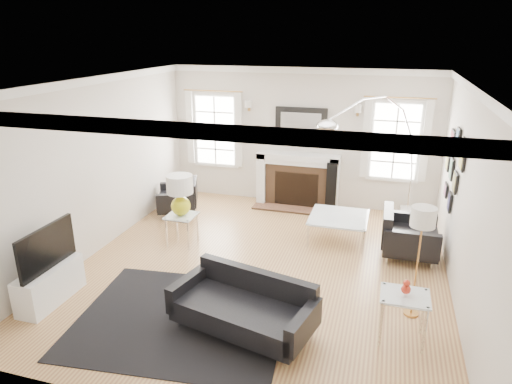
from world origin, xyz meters
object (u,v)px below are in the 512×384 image
(fireplace, at_px, (298,181))
(coffee_table, at_px, (339,218))
(sofa, at_px, (245,307))
(arc_floor_lamp, at_px, (372,157))
(armchair_left, at_px, (180,199))
(armchair_right, at_px, (406,236))
(gourd_lamp, at_px, (180,193))

(fireplace, xyz_separation_m, coffee_table, (1.02, -1.45, -0.14))
(fireplace, bearing_deg, sofa, -86.80)
(sofa, xyz_separation_m, arc_floor_lamp, (1.22, 3.58, 1.05))
(armchair_left, bearing_deg, fireplace, 27.13)
(armchair_right, xyz_separation_m, gourd_lamp, (-3.65, -0.56, 0.57))
(sofa, bearing_deg, coffee_table, 74.94)
(fireplace, xyz_separation_m, sofa, (0.24, -4.35, -0.24))
(fireplace, bearing_deg, gourd_lamp, -122.71)
(armchair_right, relative_size, arc_floor_lamp, 0.38)
(gourd_lamp, bearing_deg, fireplace, 57.29)
(gourd_lamp, distance_m, arc_floor_lamp, 3.41)
(sofa, relative_size, coffee_table, 1.88)
(coffee_table, bearing_deg, arc_floor_lamp, 56.80)
(armchair_right, bearing_deg, sofa, -126.57)
(coffee_table, bearing_deg, armchair_left, 173.73)
(sofa, distance_m, gourd_lamp, 2.72)
(fireplace, height_order, arc_floor_lamp, arc_floor_lamp)
(fireplace, bearing_deg, armchair_left, -152.87)
(fireplace, height_order, sofa, fireplace)
(armchair_right, height_order, arc_floor_lamp, arc_floor_lamp)
(fireplace, xyz_separation_m, arc_floor_lamp, (1.47, -0.77, 0.81))
(sofa, bearing_deg, armchair_right, 53.43)
(coffee_table, height_order, gourd_lamp, gourd_lamp)
(gourd_lamp, bearing_deg, coffee_table, 19.75)
(armchair_left, relative_size, coffee_table, 1.06)
(armchair_right, xyz_separation_m, coffee_table, (-1.11, 0.35, 0.05))
(arc_floor_lamp, bearing_deg, gourd_lamp, -151.92)
(armchair_left, xyz_separation_m, coffee_table, (3.17, -0.35, 0.09))
(fireplace, bearing_deg, armchair_right, -40.06)
(arc_floor_lamp, bearing_deg, armchair_left, -174.76)
(fireplace, distance_m, arc_floor_lamp, 1.85)
(fireplace, relative_size, armchair_right, 1.78)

